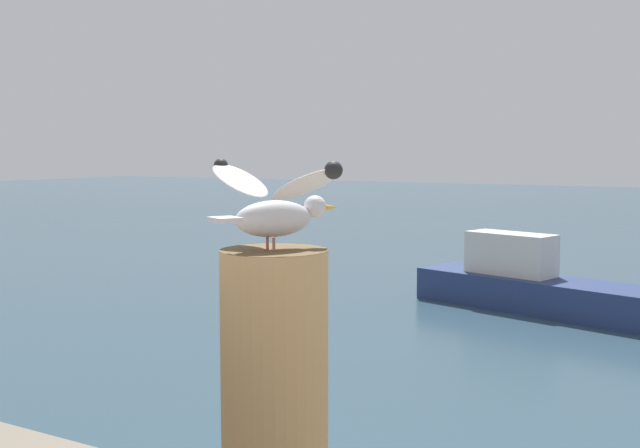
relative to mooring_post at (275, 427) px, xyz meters
The scene contains 3 objects.
mooring_post is the anchor object (origin of this frame).
seagull 0.63m from the mooring_post, 62.62° to the left, with size 0.63×0.40×0.25m.
boat_navy 11.68m from the mooring_post, 98.01° to the left, with size 5.71×2.55×1.52m.
Camera 1 is at (0.31, -2.31, 2.77)m, focal length 43.77 mm.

